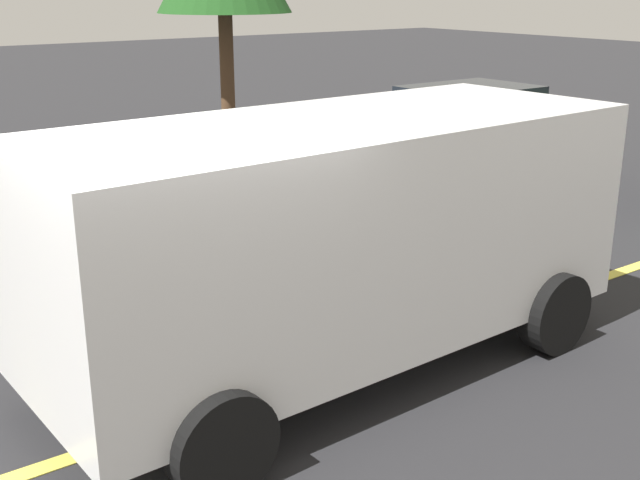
{
  "coord_description": "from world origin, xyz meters",
  "views": [
    {
      "loc": [
        -2.19,
        -5.05,
        3.26
      ],
      "look_at": [
        1.48,
        0.02,
        1.23
      ],
      "focal_mm": 44.79,
      "sensor_mm": 36.0,
      "label": 1
    }
  ],
  "objects": [
    {
      "name": "ground_plane",
      "position": [
        0.0,
        0.0,
        0.0
      ],
      "size": [
        80.0,
        80.0,
        0.0
      ],
      "primitive_type": "plane",
      "color": "#262628"
    },
    {
      "name": "lane_marking_centre",
      "position": [
        3.0,
        0.0,
        0.01
      ],
      "size": [
        28.0,
        0.16,
        0.01
      ],
      "primitive_type": "cube",
      "color": "#E0D14C"
    },
    {
      "name": "white_van",
      "position": [
        1.71,
        0.07,
        1.27
      ],
      "size": [
        5.27,
        2.41,
        2.2
      ],
      "color": "white",
      "rests_on": "ground_plane"
    },
    {
      "name": "car_blue_approaching",
      "position": [
        7.24,
        4.04,
        0.82
      ],
      "size": [
        4.19,
        1.96,
        1.65
      ],
      "color": "#2D479E",
      "rests_on": "ground_plane"
    }
  ]
}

